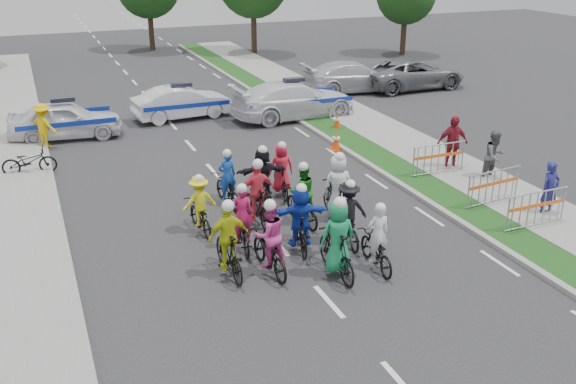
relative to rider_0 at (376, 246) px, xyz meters
name	(u,v)px	position (x,y,z in m)	size (l,w,h in m)	color
ground	(329,302)	(-1.70, -0.96, -0.57)	(90.00, 90.00, 0.00)	#28282B
curb_right	(406,188)	(3.40, 4.04, -0.51)	(0.20, 60.00, 0.12)	gray
grass_strip	(425,185)	(4.10, 4.04, -0.52)	(1.20, 60.00, 0.11)	#1B4215
sidewalk_right	(472,177)	(5.90, 4.04, -0.51)	(2.40, 60.00, 0.13)	gray
sidewalk_left	(5,254)	(-8.20, 4.04, -0.51)	(3.00, 60.00, 0.13)	gray
rider_0	(376,246)	(0.00, 0.00, 0.00)	(0.73, 1.73, 1.72)	black
rider_1	(337,246)	(-1.04, 0.02, 0.21)	(0.86, 1.94, 2.02)	black
rider_2	(269,245)	(-2.42, 0.78, 0.13)	(0.82, 1.88, 1.89)	black
rider_3	(229,246)	(-3.33, 1.00, 0.17)	(0.98, 1.85, 1.94)	black
rider_4	(348,218)	(-0.01, 1.45, 0.12)	(1.06, 1.81, 1.78)	black
rider_5	(300,222)	(-1.30, 1.55, 0.20)	(1.52, 1.80, 1.83)	black
rider_6	(242,227)	(-2.60, 2.21, 0.02)	(0.86, 1.82, 1.79)	black
rider_7	(337,193)	(0.40, 2.89, 0.20)	(0.87, 1.93, 2.00)	black
rider_8	(302,200)	(-0.60, 3.02, 0.10)	(0.79, 1.81, 1.81)	black
rider_9	(257,200)	(-1.76, 3.40, 0.17)	(0.98, 1.85, 1.93)	black
rider_10	(200,209)	(-3.33, 3.55, 0.08)	(0.95, 1.67, 1.67)	black
rider_11	(262,180)	(-1.16, 4.64, 0.21)	(1.52, 1.81, 1.86)	black
rider_12	(227,186)	(-2.09, 5.07, 0.01)	(0.74, 1.75, 1.74)	black
rider_13	(281,174)	(-0.38, 5.11, 0.11)	(0.79, 1.71, 1.75)	black
police_car_0	(65,120)	(-5.91, 13.86, 0.15)	(1.71, 4.25, 1.45)	white
police_car_1	(182,103)	(-1.01, 14.97, 0.12)	(1.47, 4.21, 1.39)	white
police_car_2	(294,100)	(3.47, 13.21, 0.22)	(2.22, 5.45, 1.58)	white
civilian_sedan	(353,77)	(8.16, 16.65, 0.19)	(2.13, 5.23, 1.52)	silver
civilian_suv	(412,74)	(11.34, 16.14, 0.19)	(2.53, 5.49, 1.53)	slate
spectator_0	(550,190)	(5.98, 0.81, 0.24)	(0.59, 0.39, 1.62)	navy
spectator_1	(495,156)	(6.43, 3.70, 0.26)	(0.81, 0.63, 1.67)	#515156
spectator_2	(452,143)	(5.76, 5.05, 0.37)	(1.10, 0.46, 1.88)	maroon
marshal_hiviz	(44,126)	(-6.73, 12.89, 0.27)	(1.08, 0.62, 1.68)	yellow
barrier_0	(536,211)	(5.00, 0.22, -0.01)	(2.00, 0.50, 1.12)	#A5A8AD
barrier_1	(493,189)	(5.00, 1.97, -0.01)	(2.00, 0.50, 1.12)	#A5A8AD
barrier_2	(438,160)	(5.00, 4.70, -0.01)	(2.00, 0.50, 1.12)	#A5A8AD
cone_0	(336,141)	(3.16, 8.47, -0.23)	(0.40, 0.40, 0.70)	#F24C0C
cone_1	(337,122)	(4.35, 10.77, -0.23)	(0.40, 0.40, 0.70)	#F24C0C
parked_bike	(29,161)	(-7.39, 10.03, -0.12)	(0.60, 1.73, 0.91)	black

